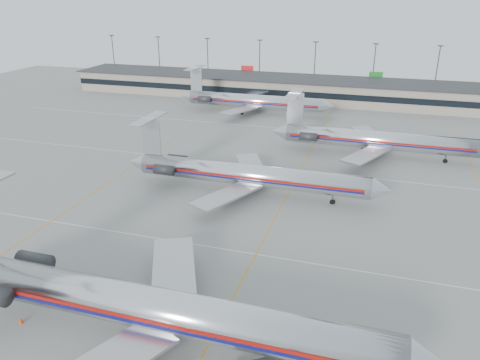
% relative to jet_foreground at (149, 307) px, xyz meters
% --- Properties ---
extents(ground, '(260.00, 260.00, 0.00)m').
position_rel_jet_foreground_xyz_m(ground, '(5.22, 7.53, -3.76)').
color(ground, gray).
rests_on(ground, ground).
extents(apron_markings, '(160.00, 0.15, 0.02)m').
position_rel_jet_foreground_xyz_m(apron_markings, '(5.22, 17.53, -3.75)').
color(apron_markings, silver).
rests_on(apron_markings, ground).
extents(terminal, '(162.00, 17.00, 6.25)m').
position_rel_jet_foreground_xyz_m(terminal, '(5.22, 105.50, -0.60)').
color(terminal, gray).
rests_on(terminal, ground).
extents(light_mast_row, '(163.60, 0.40, 15.28)m').
position_rel_jet_foreground_xyz_m(light_mast_row, '(5.22, 119.53, 4.82)').
color(light_mast_row, '#38383D').
rests_on(light_mast_row, ground).
extents(jet_foreground, '(49.53, 29.17, 12.97)m').
position_rel_jet_foreground_xyz_m(jet_foreground, '(0.00, 0.00, 0.00)').
color(jet_foreground, silver).
rests_on(jet_foreground, ground).
extents(jet_second_row, '(43.07, 25.36, 11.27)m').
position_rel_jet_foreground_xyz_m(jet_second_row, '(-1.33, 35.04, -0.49)').
color(jet_second_row, silver).
rests_on(jet_second_row, ground).
extents(jet_third_row, '(42.47, 26.12, 11.61)m').
position_rel_jet_foreground_xyz_m(jet_third_row, '(17.30, 59.65, -0.39)').
color(jet_third_row, silver).
rests_on(jet_third_row, ground).
extents(jet_back_row, '(41.55, 25.56, 11.36)m').
position_rel_jet_foreground_xyz_m(jet_back_row, '(-14.72, 85.33, -0.46)').
color(jet_back_row, silver).
rests_on(jet_back_row, ground).
extents(tug_left, '(2.46, 1.57, 1.85)m').
position_rel_jet_foreground_xyz_m(tug_left, '(-1.52, -4.14, -2.92)').
color(tug_left, '#0A0B3B').
rests_on(tug_left, ground).
extents(cone_left, '(0.54, 0.54, 0.64)m').
position_rel_jet_foreground_xyz_m(cone_left, '(-13.42, -1.66, -3.44)').
color(cone_left, '#EC3F07').
rests_on(cone_left, ground).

